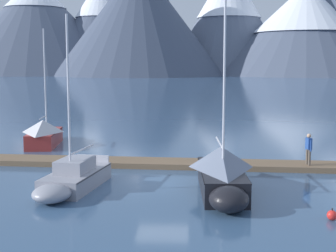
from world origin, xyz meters
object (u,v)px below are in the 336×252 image
sailboat_mid_dock_port (222,172)px  mooring_buoy_channel_marker (332,215)px  sailboat_nearest_berth (45,133)px  sailboat_second_berth (72,179)px  person_on_dock (309,147)px

sailboat_mid_dock_port → mooring_buoy_channel_marker: size_ratio=20.74×
sailboat_nearest_berth → mooring_buoy_channel_marker: (15.34, -16.13, -0.66)m
sailboat_second_berth → mooring_buoy_channel_marker: sailboat_second_berth is taller
sailboat_second_berth → sailboat_mid_dock_port: 6.76m
person_on_dock → mooring_buoy_channel_marker: 8.63m
sailboat_nearest_berth → person_on_dock: sailboat_nearest_berth is taller
sailboat_mid_dock_port → person_on_dock: size_ratio=5.55×
sailboat_second_berth → person_on_dock: 12.57m
sailboat_nearest_berth → sailboat_mid_dock_port: bearing=-47.3°
sailboat_nearest_berth → sailboat_mid_dock_port: size_ratio=0.86×
sailboat_mid_dock_port → person_on_dock: sailboat_mid_dock_port is taller
sailboat_nearest_berth → sailboat_second_berth: sailboat_nearest_berth is taller
sailboat_second_berth → mooring_buoy_channel_marker: (10.54, -3.84, -0.35)m
sailboat_second_berth → person_on_dock: bearing=21.8°
sailboat_nearest_berth → mooring_buoy_channel_marker: 22.27m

